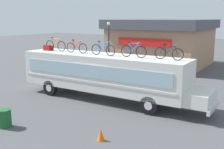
% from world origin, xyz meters
% --- Properties ---
extents(ground_plane, '(120.00, 120.00, 0.00)m').
position_xyz_m(ground_plane, '(0.00, 0.00, 0.00)').
color(ground_plane, '#4C4C4F').
extents(bus, '(12.59, 2.53, 2.89)m').
position_xyz_m(bus, '(0.21, -0.00, 1.74)').
color(bus, silver).
rests_on(bus, ground).
extents(luggage_bag_1, '(0.57, 0.47, 0.37)m').
position_xyz_m(luggage_bag_1, '(-4.56, 0.01, 3.08)').
color(luggage_bag_1, maroon).
rests_on(luggage_bag_1, bus).
extents(rooftop_bicycle_1, '(1.78, 0.44, 0.95)m').
position_xyz_m(rooftop_bicycle_1, '(-3.85, 0.01, 3.28)').
color(rooftop_bicycle_1, black).
rests_on(rooftop_bicycle_1, bus).
extents(rooftop_bicycle_2, '(1.69, 0.44, 0.88)m').
position_xyz_m(rooftop_bicycle_2, '(-1.88, -0.13, 3.26)').
color(rooftop_bicycle_2, black).
rests_on(rooftop_bicycle_2, bus).
extents(rooftop_bicycle_3, '(1.72, 0.44, 0.88)m').
position_xyz_m(rooftop_bicycle_3, '(0.27, -0.23, 3.26)').
color(rooftop_bicycle_3, black).
rests_on(rooftop_bicycle_3, bus).
extents(rooftop_bicycle_4, '(1.66, 0.44, 0.91)m').
position_xyz_m(rooftop_bicycle_4, '(2.25, -0.02, 3.27)').
color(rooftop_bicycle_4, black).
rests_on(rooftop_bicycle_4, bus).
extents(rooftop_bicycle_5, '(1.67, 0.44, 0.88)m').
position_xyz_m(rooftop_bicycle_5, '(4.34, 0.13, 3.26)').
color(rooftop_bicycle_5, black).
rests_on(rooftop_bicycle_5, bus).
extents(roadside_building, '(9.75, 10.40, 4.99)m').
position_xyz_m(roadside_building, '(-1.60, 14.40, 2.56)').
color(roadside_building, tan).
rests_on(roadside_building, ground).
extents(trash_bin, '(0.62, 0.62, 0.88)m').
position_xyz_m(trash_bin, '(-1.35, -6.34, 0.44)').
color(trash_bin, '#1E592D').
rests_on(trash_bin, ground).
extents(traffic_cone, '(0.32, 0.32, 0.54)m').
position_xyz_m(traffic_cone, '(3.41, -5.17, 0.27)').
color(traffic_cone, orange).
rests_on(traffic_cone, ground).
extents(street_lamp, '(0.30, 0.30, 4.80)m').
position_xyz_m(street_lamp, '(-3.19, 5.89, 2.82)').
color(street_lamp, '#38383D').
rests_on(street_lamp, ground).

